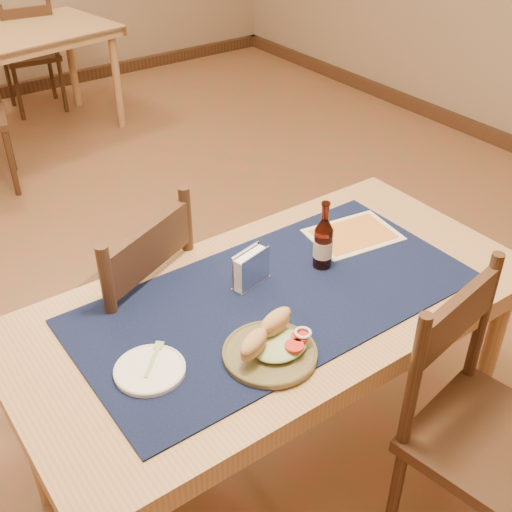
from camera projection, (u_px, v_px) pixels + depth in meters
room at (131, 19)px, 2.10m from camera, size 6.04×7.04×2.84m
main_table at (275, 320)px, 1.97m from camera, size 1.60×0.80×0.75m
placemat at (275, 298)px, 1.92m from camera, size 1.20×0.60×0.01m
baseboard at (164, 332)px, 2.86m from camera, size 6.00×7.00×0.10m
chair_main_far at (122, 320)px, 2.22m from camera, size 0.60×0.60×0.98m
chair_main_near at (484, 431)px, 1.84m from camera, size 0.50×0.50×0.94m
chair_back_far at (31, 54)px, 4.92m from camera, size 0.44×0.44×0.86m
sandwich_plate at (271, 347)px, 1.70m from camera, size 0.26×0.26×0.10m
side_plate at (150, 369)px, 1.66m from camera, size 0.19×0.19×0.02m
fork at (154, 356)px, 1.69m from camera, size 0.11×0.11×0.00m
beer_bottle at (323, 243)px, 2.01m from camera, size 0.06×0.06×0.23m
napkin_holder at (251, 269)px, 1.95m from camera, size 0.14×0.08×0.12m
menu_card at (353, 235)px, 2.21m from camera, size 0.32×0.26×0.01m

